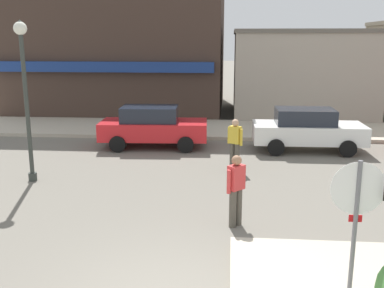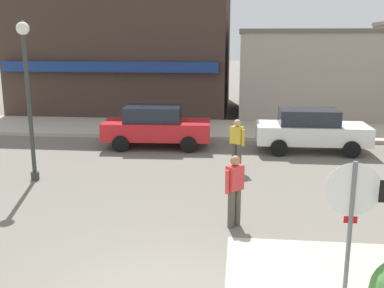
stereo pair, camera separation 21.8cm
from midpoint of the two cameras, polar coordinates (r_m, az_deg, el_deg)
name	(u,v)px [view 1 (the left image)]	position (r m, az deg, el deg)	size (l,w,h in m)	color
kerb_far	(209,129)	(20.21, 1.92, 1.92)	(80.00, 4.00, 0.15)	#B7AD99
stop_sign	(356,211)	(7.21, 19.30, -8.01)	(0.82, 0.07, 2.30)	slate
lamp_post	(24,79)	(13.41, -20.95, 7.76)	(0.36, 0.36, 4.54)	#333833
parked_car_nearest	(153,126)	(17.07, -5.36, 2.28)	(4.09, 2.04, 1.56)	red
parked_car_second	(307,129)	(16.94, 14.07, 1.85)	(4.02, 1.91, 1.56)	white
pedestrian_crossing_near	(236,188)	(9.82, 4.97, -5.64)	(0.44, 0.46, 1.61)	#4C473D
pedestrian_crossing_far	(235,143)	(14.07, 5.03, 0.17)	(0.50, 0.39, 1.61)	#4C473D
building_corner_shop	(124,36)	(26.96, -8.85, 13.42)	(11.70, 9.35, 8.39)	#3D2D26
building_storefront_left_near	(299,72)	(25.34, 13.20, 8.84)	(7.13, 7.14, 4.49)	#9E9384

